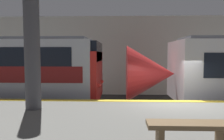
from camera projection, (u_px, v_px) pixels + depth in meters
ground_plane at (174, 132)px, 7.70m from camera, size 120.00×120.00×0.00m
station_rear_barrier at (148, 56)px, 14.66m from camera, size 50.00×0.15×5.28m
support_pillar_near at (32, 43)px, 6.33m from camera, size 0.45×0.45×3.87m
platform_bench at (191, 129)px, 3.73m from camera, size 1.50×0.40×0.45m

